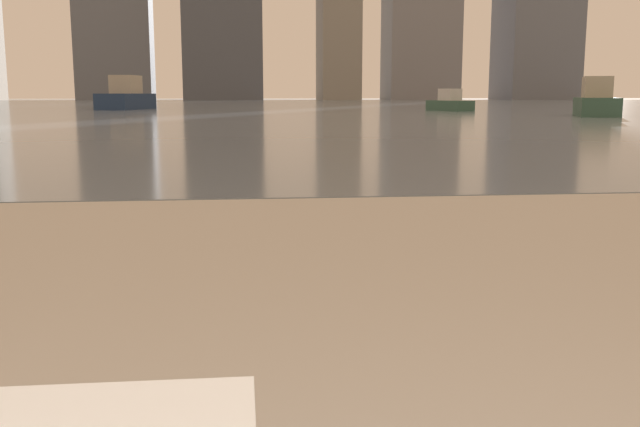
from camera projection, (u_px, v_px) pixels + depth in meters
harbor_water at (244, 106)px, 60.70m from camera, size 180.00×110.00×0.01m
harbor_boat_1 at (126, 97)px, 45.29m from camera, size 3.12×5.99×2.14m
harbor_boat_2 at (450, 103)px, 41.41m from camera, size 2.09×3.59×1.28m
harbor_boat_4 at (596, 102)px, 31.74m from camera, size 3.16×4.90×1.74m
skyline_tower_3 at (338, 16)px, 115.03m from camera, size 6.21×10.72×26.80m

